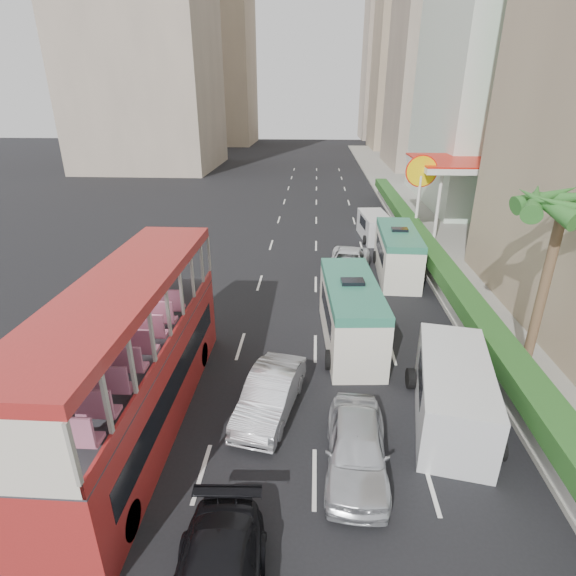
# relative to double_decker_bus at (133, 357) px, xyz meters

# --- Properties ---
(ground_plane) EXTENTS (200.00, 200.00, 0.00)m
(ground_plane) POSITION_rel_double_decker_bus_xyz_m (6.00, 0.00, -2.53)
(ground_plane) COLOR black
(ground_plane) RESTS_ON ground
(double_decker_bus) EXTENTS (2.50, 11.00, 5.06)m
(double_decker_bus) POSITION_rel_double_decker_bus_xyz_m (0.00, 0.00, 0.00)
(double_decker_bus) COLOR #A82321
(double_decker_bus) RESTS_ON ground
(car_silver_lane_a) EXTENTS (2.33, 4.50, 1.41)m
(car_silver_lane_a) POSITION_rel_double_decker_bus_xyz_m (4.09, 0.81, -2.53)
(car_silver_lane_a) COLOR silver
(car_silver_lane_a) RESTS_ON ground
(car_silver_lane_b) EXTENTS (1.98, 4.40, 1.47)m
(car_silver_lane_b) POSITION_rel_double_decker_bus_xyz_m (6.77, -1.52, -2.53)
(car_silver_lane_b) COLOR silver
(car_silver_lane_b) RESTS_ON ground
(van_asset) EXTENTS (3.08, 5.26, 1.38)m
(van_asset) POSITION_rel_double_decker_bus_xyz_m (7.50, 13.78, -2.53)
(van_asset) COLOR silver
(van_asset) RESTS_ON ground
(minibus_near) EXTENTS (2.52, 6.38, 2.77)m
(minibus_near) POSITION_rel_double_decker_bus_xyz_m (7.05, 5.62, -1.15)
(minibus_near) COLOR silver
(minibus_near) RESTS_ON ground
(minibus_far) EXTENTS (2.25, 6.20, 2.72)m
(minibus_far) POSITION_rel_double_decker_bus_xyz_m (10.31, 13.70, -1.17)
(minibus_far) COLOR silver
(minibus_far) RESTS_ON ground
(panel_van_near) EXTENTS (3.05, 5.58, 2.11)m
(panel_van_near) POSITION_rel_double_decker_bus_xyz_m (10.02, 0.79, -1.47)
(panel_van_near) COLOR silver
(panel_van_near) RESTS_ON ground
(panel_van_far) EXTENTS (2.23, 4.65, 1.80)m
(panel_van_far) POSITION_rel_double_decker_bus_xyz_m (9.89, 21.03, -1.63)
(panel_van_far) COLOR silver
(panel_van_far) RESTS_ON ground
(sidewalk) EXTENTS (6.00, 120.00, 0.18)m
(sidewalk) POSITION_rel_double_decker_bus_xyz_m (15.00, 25.00, -2.44)
(sidewalk) COLOR #99968C
(sidewalk) RESTS_ON ground
(kerb_wall) EXTENTS (0.30, 44.00, 1.00)m
(kerb_wall) POSITION_rel_double_decker_bus_xyz_m (12.20, 14.00, -1.85)
(kerb_wall) COLOR silver
(kerb_wall) RESTS_ON sidewalk
(hedge) EXTENTS (1.10, 44.00, 0.70)m
(hedge) POSITION_rel_double_decker_bus_xyz_m (12.20, 14.00, -1.00)
(hedge) COLOR #2D6626
(hedge) RESTS_ON kerb_wall
(palm_tree) EXTENTS (0.36, 0.36, 6.40)m
(palm_tree) POSITION_rel_double_decker_bus_xyz_m (13.80, 4.00, 0.85)
(palm_tree) COLOR brown
(palm_tree) RESTS_ON sidewalk
(shell_station) EXTENTS (6.50, 8.00, 5.50)m
(shell_station) POSITION_rel_double_decker_bus_xyz_m (16.00, 23.00, 0.22)
(shell_station) COLOR silver
(shell_station) RESTS_ON ground
(tower_far_a) EXTENTS (14.00, 14.00, 44.00)m
(tower_far_a) POSITION_rel_double_decker_bus_xyz_m (23.00, 82.00, 19.47)
(tower_far_a) COLOR tan
(tower_far_a) RESTS_ON ground
(tower_far_b) EXTENTS (14.00, 14.00, 40.00)m
(tower_far_b) POSITION_rel_double_decker_bus_xyz_m (23.00, 104.00, 17.47)
(tower_far_b) COLOR tan
(tower_far_b) RESTS_ON ground
(tower_left_b) EXTENTS (16.00, 16.00, 46.00)m
(tower_left_b) POSITION_rel_double_decker_bus_xyz_m (-16.00, 90.00, 20.47)
(tower_left_b) COLOR tan
(tower_left_b) RESTS_ON ground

